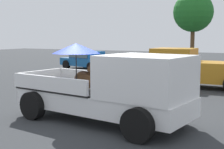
{
  "coord_description": "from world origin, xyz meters",
  "views": [
    {
      "loc": [
        4.31,
        -7.62,
        2.37
      ],
      "look_at": [
        -0.61,
        1.76,
        1.1
      ],
      "focal_mm": 51.3,
      "sensor_mm": 36.0,
      "label": 1
    }
  ],
  "objects": [
    {
      "name": "pickup_truck_main",
      "position": [
        0.45,
        -0.08,
        0.97
      ],
      "size": [
        5.26,
        2.81,
        2.18
      ],
      "rotation": [
        0.0,
        0.0,
        -0.14
      ],
      "color": "black",
      "rests_on": "ground"
    },
    {
      "name": "pickup_truck_red",
      "position": [
        0.83,
        7.35,
        0.87
      ],
      "size": [
        4.81,
        2.19,
        1.8
      ],
      "rotation": [
        0.0,
        0.0,
        3.15
      ],
      "color": "black",
      "rests_on": "ground"
    },
    {
      "name": "tree_by_lot",
      "position": [
        -1.83,
        17.75,
        4.22
      ],
      "size": [
        3.11,
        3.11,
        5.8
      ],
      "color": "brown",
      "rests_on": "ground"
    },
    {
      "name": "ground_plane",
      "position": [
        0.0,
        0.0,
        0.0
      ],
      "size": [
        80.0,
        80.0,
        0.0
      ],
      "primitive_type": "plane",
      "color": "#2D3033"
    },
    {
      "name": "parked_sedan_far",
      "position": [
        -7.73,
        11.59,
        0.74
      ],
      "size": [
        4.63,
        2.99,
        1.33
      ],
      "rotation": [
        0.0,
        0.0,
        -0.31
      ],
      "color": "black",
      "rests_on": "ground"
    }
  ]
}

